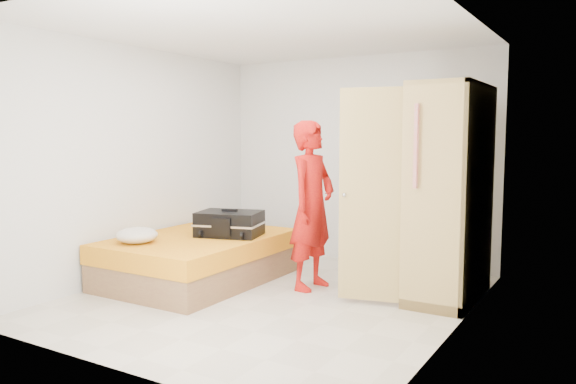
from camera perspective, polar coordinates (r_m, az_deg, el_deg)
The scene contains 7 objects.
room at distance 5.46m, azimuth -1.70°, elevation 2.51°, with size 4.00×4.02×2.60m.
bed at distance 6.34m, azimuth -9.05°, elevation -6.67°, with size 1.42×2.02×0.50m.
wardrobe at distance 5.67m, azimuth 15.55°, elevation -0.63°, with size 1.16×1.31×2.10m.
person at distance 5.87m, azimuth 2.45°, elevation -1.35°, with size 0.64×0.42×1.76m, color red.
suitcase at distance 6.26m, azimuth -5.96°, elevation -3.22°, with size 0.80×0.67×0.30m.
round_cushion at distance 6.02m, azimuth -15.10°, elevation -4.26°, with size 0.43×0.43×0.16m, color silver.
pillow at distance 7.05m, azimuth -5.81°, elevation -2.87°, with size 0.58×0.29×0.10m, color silver.
Camera 1 is at (2.94, -4.59, 1.62)m, focal length 35.00 mm.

